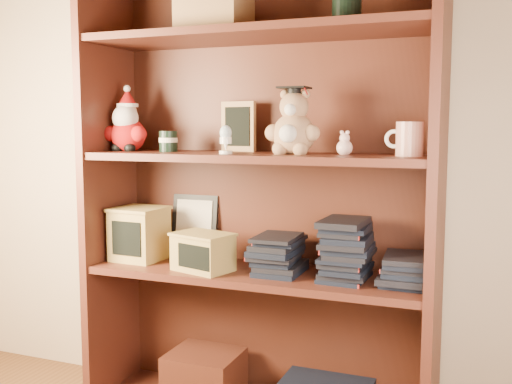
% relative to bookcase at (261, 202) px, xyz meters
% --- Properties ---
extents(bookcase, '(1.20, 0.35, 1.60)m').
position_rel_bookcase_xyz_m(bookcase, '(0.00, 0.00, 0.00)').
color(bookcase, '#4F2216').
rests_on(bookcase, ground).
extents(shelf_lower, '(1.14, 0.33, 0.02)m').
position_rel_bookcase_xyz_m(shelf_lower, '(0.00, -0.05, -0.24)').
color(shelf_lower, '#4F2216').
rests_on(shelf_lower, ground).
extents(shelf_upper, '(1.14, 0.33, 0.02)m').
position_rel_bookcase_xyz_m(shelf_upper, '(0.00, -0.05, 0.16)').
color(shelf_upper, '#4F2216').
rests_on(shelf_upper, ground).
extents(santa_plush, '(0.17, 0.13, 0.24)m').
position_rel_bookcase_xyz_m(santa_plush, '(-0.50, -0.06, 0.26)').
color(santa_plush, '#A50F0F').
rests_on(santa_plush, shelf_upper).
extents(teachers_tin, '(0.07, 0.07, 0.07)m').
position_rel_bookcase_xyz_m(teachers_tin, '(-0.33, -0.05, 0.21)').
color(teachers_tin, black).
rests_on(teachers_tin, shelf_upper).
extents(chalkboard_plaque, '(0.14, 0.09, 0.18)m').
position_rel_bookcase_xyz_m(chalkboard_plaque, '(-0.11, 0.06, 0.26)').
color(chalkboard_plaque, '#9E7547').
rests_on(chalkboard_plaque, shelf_upper).
extents(egg_cup, '(0.04, 0.04, 0.09)m').
position_rel_bookcase_xyz_m(egg_cup, '(-0.07, -0.13, 0.22)').
color(egg_cup, white).
rests_on(egg_cup, shelf_upper).
extents(grad_teddy_bear, '(0.18, 0.16, 0.22)m').
position_rel_bookcase_xyz_m(grad_teddy_bear, '(0.14, -0.06, 0.26)').
color(grad_teddy_bear, tan).
rests_on(grad_teddy_bear, shelf_upper).
extents(pink_figurine, '(0.05, 0.05, 0.08)m').
position_rel_bookcase_xyz_m(pink_figurine, '(0.30, -0.05, 0.20)').
color(pink_figurine, beige).
rests_on(pink_figurine, shelf_upper).
extents(teacher_mug, '(0.12, 0.08, 0.10)m').
position_rel_bookcase_xyz_m(teacher_mug, '(0.50, -0.05, 0.22)').
color(teacher_mug, silver).
rests_on(teacher_mug, shelf_upper).
extents(certificate_frame, '(0.18, 0.05, 0.23)m').
position_rel_bookcase_xyz_m(certificate_frame, '(-0.30, 0.09, -0.11)').
color(certificate_frame, black).
rests_on(certificate_frame, shelf_lower).
extents(treats_box, '(0.19, 0.19, 0.19)m').
position_rel_bookcase_xyz_m(treats_box, '(-0.46, -0.05, -0.13)').
color(treats_box, '#AF9248').
rests_on(treats_box, shelf_lower).
extents(pencils_box, '(0.23, 0.19, 0.13)m').
position_rel_bookcase_xyz_m(pencils_box, '(-0.17, -0.12, -0.16)').
color(pencils_box, '#AF9248').
rests_on(pencils_box, shelf_lower).
extents(book_stack_left, '(0.14, 0.20, 0.13)m').
position_rel_bookcase_xyz_m(book_stack_left, '(0.08, -0.05, -0.16)').
color(book_stack_left, black).
rests_on(book_stack_left, shelf_lower).
extents(book_stack_mid, '(0.14, 0.20, 0.19)m').
position_rel_bookcase_xyz_m(book_stack_mid, '(0.32, -0.05, -0.13)').
color(book_stack_mid, black).
rests_on(book_stack_mid, shelf_lower).
extents(book_stack_right, '(0.14, 0.20, 0.10)m').
position_rel_bookcase_xyz_m(book_stack_right, '(0.50, -0.05, -0.18)').
color(book_stack_right, black).
rests_on(book_stack_right, shelf_lower).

